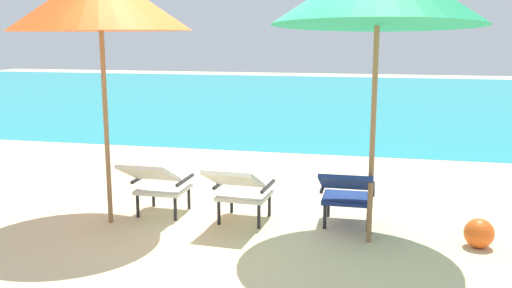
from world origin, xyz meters
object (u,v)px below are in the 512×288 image
Objects in this scene: lounge_chair_left at (157,182)px; lounge_chair_right at (347,191)px; beach_ball at (479,233)px; lounge_chair_center at (240,188)px.

lounge_chair_right is at bearing 2.53° from lounge_chair_left.
lounge_chair_right is 3.14× the size of beach_ball.
lounge_chair_center is 1.03× the size of lounge_chair_right.
lounge_chair_left reaches higher than beach_ball.
lounge_chair_center is (0.94, -0.04, 0.00)m from lounge_chair_left.
lounge_chair_center reaches higher than beach_ball.
beach_ball is at bearing -2.52° from lounge_chair_left.
beach_ball is (1.25, -0.23, -0.26)m from lounge_chair_right.
lounge_chair_left is at bearing 177.52° from lounge_chair_center.
lounge_chair_left and lounge_chair_right have the same top height.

